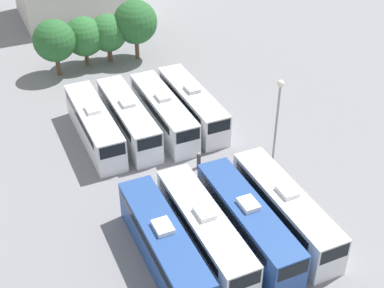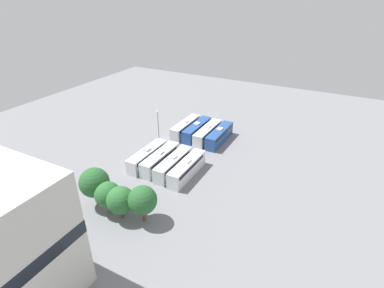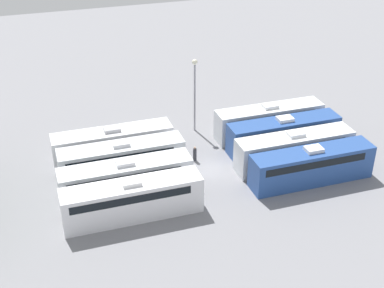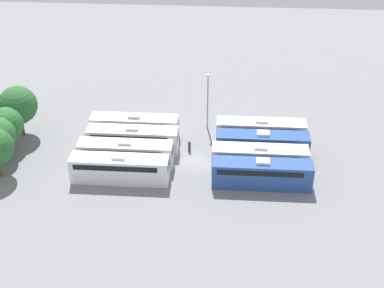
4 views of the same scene
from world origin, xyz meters
The scene contains 15 objects.
ground_plane centered at (0.00, 0.00, 0.00)m, with size 126.02×126.02×0.00m, color gray.
bus_0 centered at (-4.85, -8.35, 1.81)m, with size 2.61×11.95×3.65m.
bus_1 centered at (-1.66, -8.21, 1.81)m, with size 2.61×11.95×3.65m.
bus_2 centered at (1.60, -8.68, 1.81)m, with size 2.61×11.95×3.65m.
bus_3 centered at (4.90, -8.59, 1.81)m, with size 2.61×11.95×3.65m.
bus_4 centered at (-5.02, 8.79, 1.81)m, with size 2.61×11.95×3.65m.
bus_5 centered at (-1.73, 8.64, 1.81)m, with size 2.61×11.95×3.65m.
bus_6 centered at (1.74, 8.30, 1.81)m, with size 2.61×11.95×3.65m.
bus_7 centered at (4.92, 8.55, 1.81)m, with size 2.61×11.95×3.65m.
worker_person centered at (2.10, 0.82, 0.75)m, with size 0.36×0.36×1.63m.
light_pole centered at (8.43, -1.27, 5.61)m, with size 0.60×0.60×8.35m.
tree_0 centered at (-5.14, 23.85, 4.21)m, with size 4.77×4.77×6.62m.
tree_1 centered at (-1.50, 24.96, 3.64)m, with size 4.64×4.64×5.97m.
tree_2 centered at (1.33, 24.81, 3.65)m, with size 4.46×4.46×5.90m.
tree_3 centered at (4.64, 24.27, 4.67)m, with size 5.23×5.23×7.30m.
Camera 2 is at (-29.92, 53.92, 34.41)m, focal length 28.00 mm.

